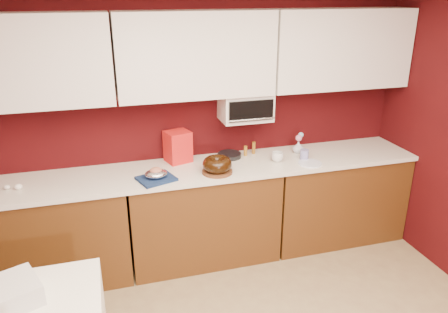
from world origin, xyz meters
The scene contains 29 objects.
wall_back centered at (0.00, 2.25, 1.25)m, with size 4.00×0.02×2.50m, color #3A080A.
base_cabinet_left centered at (-1.33, 1.94, 0.43)m, with size 1.31×0.58×0.86m, color #522E10.
base_cabinet_center centered at (0.00, 1.94, 0.43)m, with size 1.31×0.58×0.86m, color #522E10.
base_cabinet_right centered at (1.33, 1.94, 0.43)m, with size 1.31×0.58×0.86m, color #522E10.
countertop centered at (0.00, 1.94, 0.88)m, with size 4.00×0.62×0.04m, color silver.
upper_cabinet_left centered at (-1.33, 2.08, 1.85)m, with size 1.31×0.33×0.70m, color white.
upper_cabinet_center centered at (0.00, 2.08, 1.85)m, with size 1.31×0.33×0.70m, color white.
upper_cabinet_right centered at (1.33, 2.08, 1.85)m, with size 1.31×0.33×0.70m, color white.
toaster_oven centered at (0.45, 2.10, 1.38)m, with size 0.45×0.30×0.25m, color white.
toaster_oven_door centered at (0.45, 1.94, 1.38)m, with size 0.40×0.02×0.18m, color black.
toaster_oven_handle centered at (0.45, 1.93, 1.30)m, with size 0.02×0.02×0.42m, color silver.
cake_base centered at (0.10, 1.78, 0.91)m, with size 0.26×0.26×0.02m, color #5B321B.
bundt_cake centered at (0.10, 1.78, 0.98)m, with size 0.25×0.25×0.10m, color black.
navy_towel centered at (-0.42, 1.78, 0.91)m, with size 0.28×0.24×0.02m, color navy.
foil_ham_nest centered at (-0.42, 1.78, 0.96)m, with size 0.18×0.15×0.07m, color white.
roasted_ham centered at (-0.42, 1.78, 0.98)m, with size 0.10×0.08×0.06m, color #BD6F56.
pandoro_box centered at (-0.17, 2.14, 1.04)m, with size 0.21×0.19×0.28m, color #B40C22.
dark_pan centered at (0.30, 2.11, 0.92)m, with size 0.22×0.22×0.04m, color black.
coffee_mug centered at (0.69, 1.89, 0.95)m, with size 0.09×0.09×0.10m, color silver.
blue_jar centered at (0.94, 1.87, 0.95)m, with size 0.08×0.08×0.09m, color #1A1D93.
flower_vase centered at (0.97, 2.04, 0.96)m, with size 0.08×0.08×0.13m, color silver.
flower_pink centered at (0.97, 2.04, 1.05)m, with size 0.06×0.06×0.06m, color pink.
flower_blue centered at (1.00, 2.06, 1.07)m, with size 0.05×0.05×0.05m, color #8CC3E0.
china_plate centered at (0.95, 1.75, 0.91)m, with size 0.21×0.21×0.01m, color white.
amber_bottle centered at (0.46, 2.11, 0.95)m, with size 0.03×0.03×0.09m, color #96631B.
egg_left centered at (-1.56, 1.92, 0.92)m, with size 0.05×0.04×0.04m, color silver.
egg_right centered at (-1.47, 1.90, 0.92)m, with size 0.06×0.05×0.05m, color white.
newspaper_stack centered at (-1.40, 0.68, 0.81)m, with size 0.35×0.28×0.12m, color silver.
amber_bottle_tall centered at (0.55, 2.14, 0.96)m, with size 0.03×0.03×0.12m, color brown.
Camera 1 is at (-0.79, -1.50, 2.36)m, focal length 35.00 mm.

